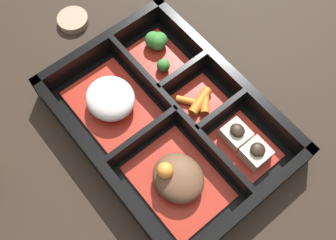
{
  "coord_description": "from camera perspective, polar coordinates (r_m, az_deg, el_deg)",
  "views": [
    {
      "loc": [
        -0.18,
        0.15,
        0.53
      ],
      "look_at": [
        0.0,
        0.0,
        0.03
      ],
      "focal_mm": 42.0,
      "sensor_mm": 36.0,
      "label": 1
    }
  ],
  "objects": [
    {
      "name": "ground_plane",
      "position": [
        0.59,
        -0.0,
        -1.04
      ],
      "size": [
        3.0,
        3.0,
        0.0
      ],
      "primitive_type": "plane",
      "color": "black"
    },
    {
      "name": "bento_base",
      "position": [
        0.58,
        -0.0,
        -0.83
      ],
      "size": [
        0.34,
        0.24,
        0.01
      ],
      "color": "black",
      "rests_on": "ground_plane"
    },
    {
      "name": "bento_rim",
      "position": [
        0.56,
        0.31,
        0.2
      ],
      "size": [
        0.34,
        0.24,
        0.05
      ],
      "color": "black",
      "rests_on": "ground_plane"
    },
    {
      "name": "bowl_stew",
      "position": [
        0.53,
        1.42,
        -8.53
      ],
      "size": [
        0.13,
        0.1,
        0.05
      ],
      "color": "maroon",
      "rests_on": "bento_base"
    },
    {
      "name": "bowl_rice",
      "position": [
        0.58,
        -8.3,
        2.86
      ],
      "size": [
        0.13,
        0.1,
        0.04
      ],
      "color": "maroon",
      "rests_on": "bento_base"
    },
    {
      "name": "bowl_tofu",
      "position": [
        0.56,
        11.21,
        -3.61
      ],
      "size": [
        0.09,
        0.07,
        0.04
      ],
      "color": "maroon",
      "rests_on": "bento_base"
    },
    {
      "name": "bowl_carrots",
      "position": [
        0.59,
        4.51,
        2.77
      ],
      "size": [
        0.06,
        0.07,
        0.02
      ],
      "color": "maroon",
      "rests_on": "bento_base"
    },
    {
      "name": "bowl_greens",
      "position": [
        0.63,
        -1.5,
        10.32
      ],
      "size": [
        0.09,
        0.07,
        0.03
      ],
      "color": "maroon",
      "rests_on": "bento_base"
    },
    {
      "name": "sauce_dish",
      "position": [
        0.7,
        -13.56,
        14.0
      ],
      "size": [
        0.05,
        0.05,
        0.01
      ],
      "color": "gray",
      "rests_on": "ground_plane"
    }
  ]
}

